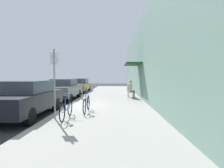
# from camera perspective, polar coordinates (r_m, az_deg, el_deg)

# --- Properties ---
(ground_plane) EXTENTS (60.00, 60.00, 0.00)m
(ground_plane) POSITION_cam_1_polar(r_m,az_deg,el_deg) (10.03, -14.50, -7.37)
(ground_plane) COLOR #2D2D30
(sidewalk_slab) EXTENTS (4.50, 32.00, 0.12)m
(sidewalk_slab) POSITION_cam_1_polar(r_m,az_deg,el_deg) (11.64, -1.01, -5.60)
(sidewalk_slab) COLOR #9E9B93
(sidewalk_slab) RESTS_ON ground_plane
(building_facade) EXTENTS (1.40, 32.00, 5.91)m
(building_facade) POSITION_cam_1_polar(r_m,az_deg,el_deg) (11.76, 10.87, 8.57)
(building_facade) COLOR gray
(building_facade) RESTS_ON ground_plane
(parked_car_0) EXTENTS (1.80, 4.40, 1.52)m
(parked_car_0) POSITION_cam_1_polar(r_m,az_deg,el_deg) (8.41, -25.67, -4.12)
(parked_car_0) COLOR black
(parked_car_0) RESTS_ON ground_plane
(parked_car_1) EXTENTS (1.80, 4.40, 1.49)m
(parked_car_1) POSITION_cam_1_polar(r_m,az_deg,el_deg) (13.51, -15.12, -1.52)
(parked_car_1) COLOR #47514C
(parked_car_1) RESTS_ON ground_plane
(parked_car_2) EXTENTS (1.80, 4.40, 1.44)m
(parked_car_2) POSITION_cam_1_polar(r_m,az_deg,el_deg) (19.15, -10.26, -0.35)
(parked_car_2) COLOR #A58433
(parked_car_2) RESTS_ON ground_plane
(parking_meter) EXTENTS (0.12, 0.10, 1.32)m
(parking_meter) POSITION_cam_1_polar(r_m,az_deg,el_deg) (12.09, -9.51, -1.38)
(parking_meter) COLOR slate
(parking_meter) RESTS_ON sidewalk_slab
(street_sign) EXTENTS (0.32, 0.06, 2.60)m
(street_sign) POSITION_cam_1_polar(r_m,az_deg,el_deg) (6.98, -17.95, 1.76)
(street_sign) COLOR gray
(street_sign) RESTS_ON sidewalk_slab
(bicycle_0) EXTENTS (0.46, 1.71, 0.90)m
(bicycle_0) POSITION_cam_1_polar(r_m,az_deg,el_deg) (6.97, -14.39, -7.79)
(bicycle_0) COLOR black
(bicycle_0) RESTS_ON sidewalk_slab
(bicycle_1) EXTENTS (0.46, 1.71, 0.90)m
(bicycle_1) POSITION_cam_1_polar(r_m,az_deg,el_deg) (8.10, -8.16, -6.27)
(bicycle_1) COLOR black
(bicycle_1) RESTS_ON sidewalk_slab
(cafe_chair_0) EXTENTS (0.52, 0.52, 0.87)m
(cafe_chair_0) POSITION_cam_1_polar(r_m,az_deg,el_deg) (12.95, 5.86, -2.26)
(cafe_chair_0) COLOR silver
(cafe_chair_0) RESTS_ON sidewalk_slab
(seated_patron_0) EXTENTS (0.48, 0.43, 1.29)m
(seated_patron_0) POSITION_cam_1_polar(r_m,az_deg,el_deg) (12.93, 6.13, -1.42)
(seated_patron_0) COLOR #232838
(seated_patron_0) RESTS_ON sidewalk_slab
(cafe_chair_1) EXTENTS (0.56, 0.56, 0.87)m
(cafe_chair_1) POSITION_cam_1_polar(r_m,az_deg,el_deg) (13.76, 5.59, -1.97)
(cafe_chair_1) COLOR silver
(cafe_chair_1) RESTS_ON sidewalk_slab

